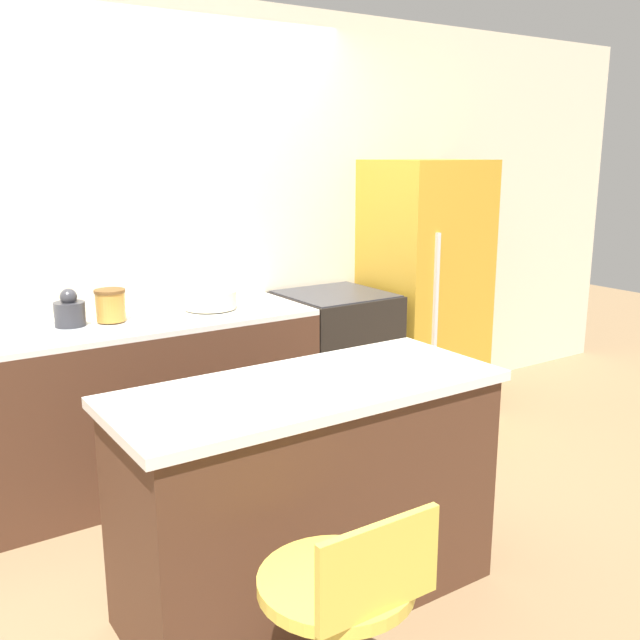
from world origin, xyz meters
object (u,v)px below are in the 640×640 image
Objects in this scene: stool_chair at (341,633)px; kettle at (70,311)px; refrigerator at (424,291)px; mixing_bowl at (210,299)px; oven_range at (335,365)px.

stool_chair is 4.45× the size of kettle.
stool_chair is (-2.14, -2.06, -0.44)m from refrigerator.
stool_chair is at bearing -105.90° from mixing_bowl.
mixing_bowl is at bearing 74.10° from stool_chair.
refrigerator is at bearing -0.96° from kettle.
kettle reaches higher than stool_chair.
mixing_bowl is at bearing 178.57° from refrigerator.
oven_range is at bearing -1.40° from kettle.
refrigerator is 3.00m from stool_chair.
kettle reaches higher than mixing_bowl.
kettle is (-1.58, 0.04, 0.54)m from oven_range.
mixing_bowl is (0.76, 0.00, -0.03)m from kettle.
mixing_bowl is at bearing 177.30° from oven_range.
mixing_bowl is (-0.82, 0.04, 0.51)m from oven_range.
stool_chair is 2.90× the size of mixing_bowl.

